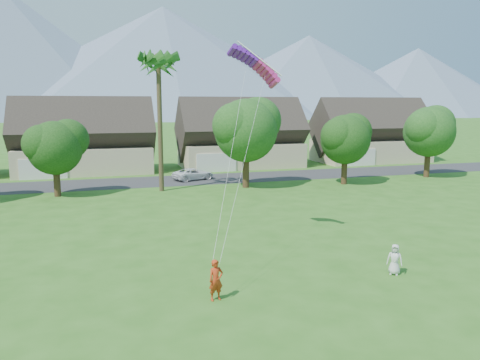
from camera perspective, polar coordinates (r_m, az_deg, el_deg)
name	(u,v)px	position (r m, az deg, el deg)	size (l,w,h in m)	color
ground	(320,326)	(17.88, 9.70, -17.19)	(500.00, 500.00, 0.00)	#2D6019
street	(174,181)	(49.46, -8.03, -0.07)	(90.00, 7.00, 0.01)	#2D2D30
kite_flyer	(216,280)	(19.45, -2.95, -12.09)	(0.62, 0.41, 1.71)	#B93515
watcher	(395,259)	(23.36, 18.33, -9.18)	(0.71, 0.46, 1.46)	silver
parked_car	(193,174)	(49.72, -5.70, 0.73)	(2.04, 4.42, 1.23)	silver
mountain_ridge	(129,66)	(275.66, -13.37, 13.38)	(540.00, 240.00, 70.00)	slate
houses_row	(166,141)	(57.97, -8.99, 4.68)	(72.75, 8.19, 8.86)	beige
tree_row	(171,138)	(42.75, -8.45, 5.06)	(62.27, 6.67, 8.45)	#47301C
fan_palm	(158,60)	(43.28, -9.94, 14.24)	(3.00, 3.00, 13.80)	#4C3D26
parafoil_kite	(256,63)	(26.49, 1.96, 14.06)	(3.32, 1.29, 0.50)	#6516AB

